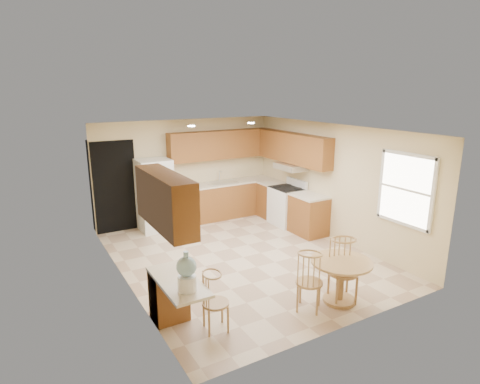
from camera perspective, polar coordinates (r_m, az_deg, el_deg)
floor at (r=7.98m, az=0.43°, el=-9.26°), size 5.50×5.50×0.00m
ceiling at (r=7.33m, az=0.47°, el=8.92°), size 4.50×5.50×0.02m
wall_back at (r=9.96m, az=-7.60°, el=3.04°), size 4.50×0.02×2.50m
wall_front at (r=5.49m, az=15.28°, el=-7.07°), size 4.50×0.02×2.50m
wall_left at (r=6.75m, az=-16.28°, el=-3.04°), size 0.02×5.50×2.50m
wall_right at (r=8.88m, az=13.08°, el=1.36°), size 0.02×5.50×2.50m
doorway at (r=9.48m, az=-17.33°, el=0.67°), size 0.90×0.02×2.10m
base_cab_back at (r=10.25m, az=-2.28°, el=-1.20°), size 2.75×0.60×0.87m
counter_back at (r=10.13m, az=-2.31°, el=1.27°), size 2.75×0.63×0.04m
base_cab_right_a at (r=10.29m, az=4.57°, el=-1.17°), size 0.60×0.59×0.87m
counter_right_a at (r=10.18m, az=4.62°, el=1.30°), size 0.63×0.59×0.04m
base_cab_right_b at (r=9.19m, az=9.72°, el=-3.30°), size 0.60×0.80×0.87m
counter_right_b at (r=9.06m, az=9.84°, el=-0.56°), size 0.63×0.80×0.04m
upper_cab_back at (r=10.07m, az=-2.72°, el=6.74°), size 2.75×0.33×0.70m
upper_cab_right at (r=9.57m, az=7.61°, el=6.21°), size 0.33×2.42×0.70m
upper_cab_left at (r=5.14m, az=-10.60°, el=-1.18°), size 0.33×1.40×0.70m
sink at (r=10.12m, az=-2.43°, el=1.38°), size 0.78×0.44×0.01m
range_hood at (r=9.56m, az=7.23°, el=3.61°), size 0.50×0.76×0.14m
desk_pedestal at (r=5.98m, az=-10.06°, el=-14.29°), size 0.48×0.42×0.72m
desk_top at (r=5.48m, az=-8.84°, el=-12.45°), size 0.50×1.20×0.04m
window at (r=7.60m, az=22.54°, el=0.34°), size 0.06×1.12×1.30m
can_light_a at (r=8.17m, az=-6.93°, el=9.30°), size 0.14×0.14×0.02m
can_light_b at (r=8.82m, az=1.57°, el=9.78°), size 0.14×0.14×0.02m
refrigerator at (r=9.42m, az=-12.03°, el=-0.44°), size 0.73×0.72×1.66m
stove at (r=9.75m, az=6.70°, el=-1.93°), size 0.65×0.76×1.09m
dining_table at (r=6.45m, az=14.12°, el=-11.40°), size 0.93×0.93×0.69m
chair_table_a at (r=6.05m, az=10.40°, el=-11.84°), size 0.40×0.50×0.91m
chair_table_b at (r=6.35m, az=15.14°, el=-10.28°), size 0.44×0.48×1.00m
chair_desk at (r=5.52m, az=-3.13°, el=-14.87°), size 0.37×0.48×0.84m
water_crock at (r=5.10m, az=-7.59°, el=-11.37°), size 0.25×0.25×0.52m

